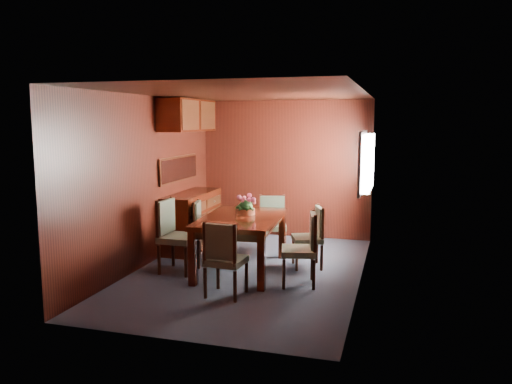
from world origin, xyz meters
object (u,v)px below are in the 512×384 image
(dining_table, at_px, (241,224))
(chair_head, at_px, (224,255))
(sideboard, at_px, (192,220))
(chair_right_near, at_px, (304,245))
(flower_centerpiece, at_px, (246,205))
(chair_left_near, at_px, (174,231))

(dining_table, distance_m, chair_head, 1.07)
(sideboard, relative_size, chair_right_near, 1.51)
(sideboard, height_order, flower_centerpiece, flower_centerpiece)
(chair_head, height_order, flower_centerpiece, flower_centerpiece)
(chair_left_near, xyz_separation_m, flower_centerpiece, (0.89, 0.44, 0.34))
(chair_left_near, distance_m, chair_right_near, 1.82)
(sideboard, xyz_separation_m, flower_centerpiece, (1.15, -0.81, 0.44))
(dining_table, height_order, chair_right_near, chair_right_near)
(dining_table, distance_m, flower_centerpiece, 0.29)
(dining_table, bearing_deg, sideboard, 136.07)
(chair_left_near, bearing_deg, flower_centerpiece, 117.73)
(chair_head, relative_size, flower_centerpiece, 3.25)
(dining_table, bearing_deg, chair_left_near, -166.04)
(chair_left_near, bearing_deg, chair_head, 53.25)
(flower_centerpiece, bearing_deg, chair_left_near, -153.51)
(flower_centerpiece, bearing_deg, sideboard, 145.02)
(sideboard, xyz_separation_m, chair_right_near, (2.08, -1.32, 0.07))
(sideboard, distance_m, chair_right_near, 2.46)
(sideboard, distance_m, flower_centerpiece, 1.47)
(dining_table, relative_size, chair_head, 1.84)
(dining_table, distance_m, chair_left_near, 0.93)
(dining_table, bearing_deg, chair_right_near, -23.80)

